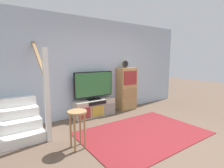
{
  "coord_description": "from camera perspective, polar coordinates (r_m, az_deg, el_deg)",
  "views": [
    {
      "loc": [
        -2.55,
        -1.91,
        1.59
      ],
      "look_at": [
        -0.02,
        1.74,
        0.94
      ],
      "focal_mm": 27.62,
      "sensor_mm": 36.0,
      "label": 1
    }
  ],
  "objects": [
    {
      "name": "area_rug",
      "position": [
        3.91,
        10.21,
        -15.7
      ],
      "size": [
        2.6,
        1.8,
        0.01
      ],
      "primitive_type": "cube",
      "color": "maroon",
      "rests_on": "ground_plane"
    },
    {
      "name": "side_cabinet",
      "position": [
        5.42,
        4.87,
        -1.61
      ],
      "size": [
        0.58,
        0.38,
        1.32
      ],
      "color": "tan",
      "rests_on": "ground_plane"
    },
    {
      "name": "bar_stool_near",
      "position": [
        3.16,
        -11.42,
        -11.76
      ],
      "size": [
        0.34,
        0.34,
        0.69
      ],
      "color": "#A37A4C",
      "rests_on": "ground_plane"
    },
    {
      "name": "staircase",
      "position": [
        4.3,
        -29.4,
        -9.26
      ],
      "size": [
        1.0,
        1.36,
        2.2
      ],
      "color": "white",
      "rests_on": "ground_plane"
    },
    {
      "name": "media_console",
      "position": [
        4.87,
        -5.79,
        -7.89
      ],
      "size": [
        1.17,
        0.38,
        0.47
      ],
      "color": "#BCB29E",
      "rests_on": "ground_plane"
    },
    {
      "name": "television",
      "position": [
        4.75,
        -6.04,
        -0.3
      ],
      "size": [
        1.15,
        0.22,
        0.78
      ],
      "color": "black",
      "rests_on": "media_console"
    },
    {
      "name": "back_wall",
      "position": [
        5.06,
        -4.46,
        5.59
      ],
      "size": [
        6.4,
        0.12,
        2.7
      ],
      "primitive_type": "cube",
      "color": "#A8BCD1",
      "rests_on": "ground_plane"
    },
    {
      "name": "desk_clock",
      "position": [
        5.28,
        4.41,
        6.55
      ],
      "size": [
        0.2,
        0.08,
        0.22
      ],
      "color": "#4C3823",
      "rests_on": "side_cabinet"
    },
    {
      "name": "ground_plane",
      "position": [
        3.56,
        17.41,
        -18.61
      ],
      "size": [
        20.0,
        20.0,
        0.0
      ],
      "primitive_type": "plane",
      "color": "brown"
    }
  ]
}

